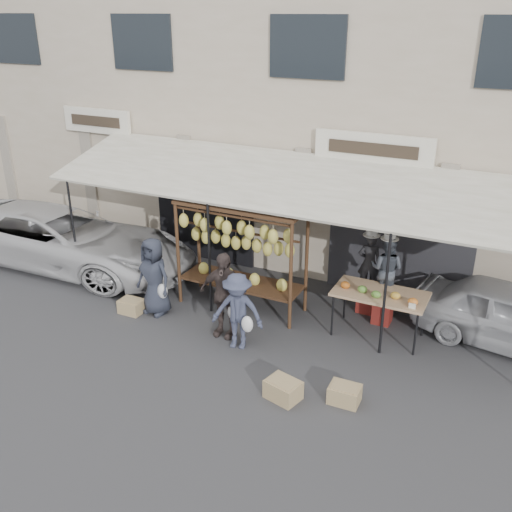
{
  "coord_description": "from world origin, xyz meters",
  "views": [
    {
      "loc": [
        4.39,
        -7.65,
        5.66
      ],
      "look_at": [
        -0.1,
        1.4,
        1.3
      ],
      "focal_mm": 40.0,
      "sensor_mm": 36.0,
      "label": 1
    }
  ],
  "objects": [
    {
      "name": "customer_mid",
      "position": [
        -0.31,
        0.48,
        0.84
      ],
      "size": [
        0.99,
        0.43,
        1.67
      ],
      "primitive_type": "imported",
      "rotation": [
        0.0,
        0.0,
        0.02
      ],
      "color": "#403431",
      "rests_on": "ground_plane"
    },
    {
      "name": "ground_plane",
      "position": [
        0.0,
        0.0,
        0.0
      ],
      "size": [
        90.0,
        90.0,
        0.0
      ],
      "primitive_type": "plane",
      "color": "#2D2D30"
    },
    {
      "name": "van",
      "position": [
        -5.53,
        1.63,
        1.0
      ],
      "size": [
        4.88,
        2.39,
        2.0
      ],
      "primitive_type": "imported",
      "rotation": [
        0.0,
        0.0,
        1.61
      ],
      "color": "silver",
      "rests_on": "ground_plane"
    },
    {
      "name": "banana_rack",
      "position": [
        -0.54,
        1.57,
        1.57
      ],
      "size": [
        2.6,
        0.9,
        2.24
      ],
      "color": "#4F2D1E",
      "rests_on": "ground_plane"
    },
    {
      "name": "stool_right",
      "position": [
        2.25,
        2.25,
        0.25
      ],
      "size": [
        0.44,
        0.44,
        0.49
      ],
      "primitive_type": "cube",
      "rotation": [
        0.0,
        0.0,
        -0.33
      ],
      "color": "maroon",
      "rests_on": "ground_plane"
    },
    {
      "name": "shophouse",
      "position": [
        -0.0,
        6.5,
        3.65
      ],
      "size": [
        24.0,
        6.15,
        7.3
      ],
      "color": "#C3B39E",
      "rests_on": "ground_plane"
    },
    {
      "name": "produce_table",
      "position": [
        2.29,
        1.69,
        0.87
      ],
      "size": [
        1.7,
        0.9,
        1.04
      ],
      "color": "tan",
      "rests_on": "ground_plane"
    },
    {
      "name": "crate_near_b",
      "position": [
        2.38,
        -0.47,
        0.14
      ],
      "size": [
        0.49,
        0.38,
        0.29
      ],
      "primitive_type": "cube",
      "rotation": [
        0.0,
        0.0,
        0.03
      ],
      "color": "tan",
      "rests_on": "ground_plane"
    },
    {
      "name": "customer_left",
      "position": [
        -1.97,
        0.61,
        0.8
      ],
      "size": [
        0.84,
        0.6,
        1.61
      ],
      "primitive_type": "imported",
      "rotation": [
        0.0,
        0.0,
        -0.12
      ],
      "color": "#262936",
      "rests_on": "ground_plane"
    },
    {
      "name": "customer_right",
      "position": [
        0.12,
        0.2,
        0.73
      ],
      "size": [
        1.03,
        0.71,
        1.46
      ],
      "primitive_type": "imported",
      "rotation": [
        0.0,
        0.0,
        0.19
      ],
      "color": "#383D54",
      "rests_on": "ground_plane"
    },
    {
      "name": "awning",
      "position": [
        0.01,
        2.28,
        2.57
      ],
      "size": [
        10.0,
        2.35,
        2.92
      ],
      "color": "silver",
      "rests_on": "ground_plane"
    },
    {
      "name": "crate_far",
      "position": [
        -2.42,
        0.38,
        0.14
      ],
      "size": [
        0.47,
        0.36,
        0.28
      ],
      "primitive_type": "cube",
      "rotation": [
        0.0,
        0.0,
        0.02
      ],
      "color": "tan",
      "rests_on": "ground_plane"
    },
    {
      "name": "vendor_left",
      "position": [
        1.83,
        2.55,
        1.08
      ],
      "size": [
        0.51,
        0.4,
        1.23
      ],
      "primitive_type": "imported",
      "rotation": [
        0.0,
        0.0,
        3.41
      ],
      "color": "black",
      "rests_on": "stool_left"
    },
    {
      "name": "vendor_right",
      "position": [
        2.25,
        2.25,
        1.15
      ],
      "size": [
        0.67,
        0.54,
        1.31
      ],
      "primitive_type": "imported",
      "rotation": [
        0.0,
        0.0,
        3.07
      ],
      "color": "#424954",
      "rests_on": "stool_right"
    },
    {
      "name": "crate_near_a",
      "position": [
        1.48,
        -0.81,
        0.16
      ],
      "size": [
        0.61,
        0.51,
        0.31
      ],
      "primitive_type": "cube",
      "rotation": [
        0.0,
        0.0,
        -0.25
      ],
      "color": "tan",
      "rests_on": "ground_plane"
    },
    {
      "name": "stool_left",
      "position": [
        1.83,
        2.55,
        0.23
      ],
      "size": [
        0.4,
        0.4,
        0.46
      ],
      "primitive_type": "cube",
      "rotation": [
        0.0,
        0.0,
        0.24
      ],
      "color": "maroon",
      "rests_on": "ground_plane"
    }
  ]
}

